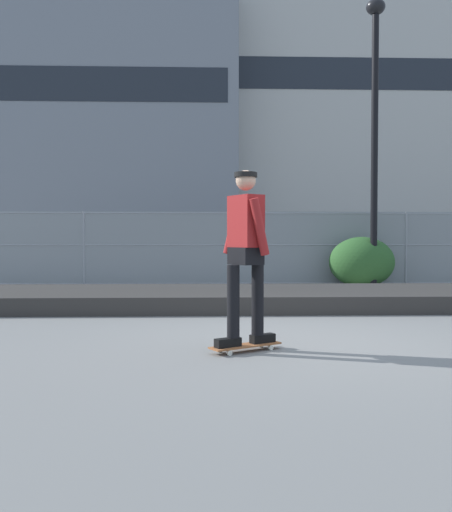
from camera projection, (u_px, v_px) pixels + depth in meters
ground_plane at (294, 344)px, 6.23m from camera, size 120.00×120.00×0.00m
gravel_berm at (263, 298)px, 9.72m from camera, size 11.29×2.55×0.28m
skateboard at (246, 346)px, 5.80m from camera, size 0.79×0.58×0.07m
skater at (246, 245)px, 5.77m from camera, size 0.67×0.62×1.82m
chain_fence at (246, 248)px, 13.84m from camera, size 24.26×0.06×1.85m
street_lamp at (375, 109)px, 12.90m from camera, size 0.44×0.44×6.72m
parked_car_near at (57, 249)px, 17.38m from camera, size 4.52×2.20×1.66m
library_building at (114, 132)px, 45.42m from camera, size 19.87×11.00×19.83m
office_block at (298, 128)px, 51.08m from camera, size 28.47×15.32×22.77m
shrub_left at (362, 262)px, 13.40m from camera, size 1.58×1.29×1.22m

